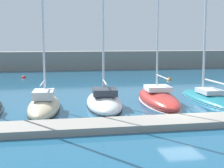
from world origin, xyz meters
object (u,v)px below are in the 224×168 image
object	(u,v)px
sailboat_red_fourth	(158,98)
sailboat_white_third	(104,102)
mooring_buoy_orange	(169,80)
mooring_buoy_red	(24,78)
sailboat_teal_fifth	(209,97)
sailboat_sand_second	(44,105)

from	to	relation	value
sailboat_red_fourth	sailboat_white_third	bearing A→B (deg)	99.10
sailboat_red_fourth	mooring_buoy_orange	bearing A→B (deg)	-19.36
mooring_buoy_red	sailboat_teal_fifth	bearing A→B (deg)	-50.34
mooring_buoy_red	sailboat_white_third	bearing A→B (deg)	-70.53
sailboat_white_third	sailboat_teal_fifth	size ratio (longest dim) A/B	0.77
sailboat_sand_second	mooring_buoy_red	world-z (taller)	sailboat_sand_second
sailboat_red_fourth	sailboat_teal_fifth	xyz separation A→B (m)	(4.44, 0.45, -0.18)
sailboat_white_third	mooring_buoy_orange	world-z (taller)	sailboat_white_third
sailboat_white_third	sailboat_red_fourth	world-z (taller)	sailboat_red_fourth
sailboat_sand_second	sailboat_teal_fifth	bearing A→B (deg)	-78.59
sailboat_teal_fifth	sailboat_white_third	bearing A→B (deg)	96.59
sailboat_sand_second	mooring_buoy_orange	bearing A→B (deg)	-39.87
sailboat_sand_second	mooring_buoy_red	size ratio (longest dim) A/B	23.54
sailboat_white_third	sailboat_sand_second	bearing A→B (deg)	104.29
sailboat_red_fourth	sailboat_teal_fifth	world-z (taller)	sailboat_red_fourth
sailboat_red_fourth	mooring_buoy_orange	distance (m)	14.92
sailboat_teal_fifth	mooring_buoy_red	distance (m)	24.51
sailboat_white_third	mooring_buoy_red	size ratio (longest dim) A/B	21.31
sailboat_white_third	sailboat_red_fourth	distance (m)	4.27
sailboat_sand_second	sailboat_red_fourth	xyz separation A→B (m)	(8.55, 1.06, 0.02)
sailboat_white_third	mooring_buoy_red	bearing A→B (deg)	24.42
sailboat_red_fourth	mooring_buoy_orange	size ratio (longest dim) A/B	30.56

